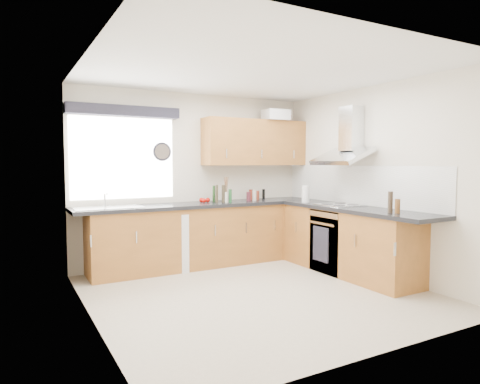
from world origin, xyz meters
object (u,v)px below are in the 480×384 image
oven (339,241)px  upper_cabinets (255,143)px  extractor_hood (346,142)px  washing_machine (168,241)px

oven → upper_cabinets: size_ratio=0.50×
extractor_hood → oven: bearing=180.0°
extractor_hood → upper_cabinets: upper_cabinets is taller
oven → washing_machine: bearing=149.0°
oven → washing_machine: size_ratio=1.07×
extractor_hood → washing_machine: extractor_hood is taller
oven → upper_cabinets: upper_cabinets is taller
extractor_hood → washing_machine: bearing=150.2°
upper_cabinets → washing_machine: upper_cabinets is taller
upper_cabinets → washing_machine: 2.04m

